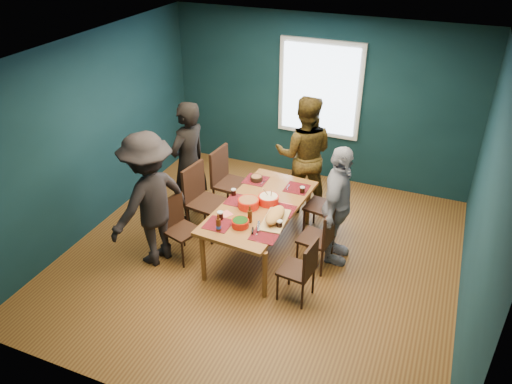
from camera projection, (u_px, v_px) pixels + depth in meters
room at (270, 156)px, 6.23m from camera, size 5.01×5.01×2.71m
dining_table at (260, 210)px, 6.52m from camera, size 1.06×1.92×0.71m
chair_left_far at (226, 177)px, 7.37m from camera, size 0.50×0.50×1.03m
chair_left_mid at (201, 195)px, 6.92m from camera, size 0.53×0.53×1.03m
chair_left_near at (177, 223)px, 6.49m from camera, size 0.48×0.48×0.86m
chair_right_far at (328, 203)px, 6.88m from camera, size 0.46×0.46×0.91m
chair_right_mid at (322, 235)px, 6.25m from camera, size 0.44×0.44×0.87m
chair_right_near at (303, 267)px, 5.75m from camera, size 0.41×0.41×0.83m
person_far_left at (189, 163)px, 7.07m from camera, size 0.57×0.75×1.82m
person_back at (304, 155)px, 7.34m from camera, size 1.02×0.88×1.80m
person_right at (337, 206)px, 6.27m from camera, size 0.44×0.97×1.62m
person_near_left at (150, 200)px, 6.22m from camera, size 0.98×1.31×1.81m
bowl_salad at (248, 203)px, 6.42m from camera, size 0.28×0.28×0.12m
bowl_dumpling at (268, 199)px, 6.50m from camera, size 0.27×0.27×0.25m
bowl_herbs at (240, 223)px, 6.05m from camera, size 0.21×0.21×0.09m
cutting_board at (275, 216)px, 6.13m from camera, size 0.35×0.69×0.15m
small_bowl at (256, 178)px, 7.04m from camera, size 0.17×0.17×0.07m
beer_bottle_a at (218, 225)px, 5.95m from camera, size 0.06×0.06×0.23m
beer_bottle_b at (250, 216)px, 6.11m from camera, size 0.06×0.06×0.23m
cola_glass_a at (220, 215)px, 6.18m from camera, size 0.08×0.08×0.11m
cola_glass_b at (280, 224)px, 6.01m from camera, size 0.07×0.07×0.10m
cola_glass_c at (302, 190)px, 6.73m from camera, size 0.07×0.07×0.09m
cola_glass_d at (234, 192)px, 6.68m from camera, size 0.07×0.07×0.09m
napkin_a at (285, 206)px, 6.46m from camera, size 0.17×0.17×0.00m
napkin_b at (226, 214)px, 6.30m from camera, size 0.19×0.19×0.00m
napkin_c at (264, 239)px, 5.83m from camera, size 0.18×0.18×0.00m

